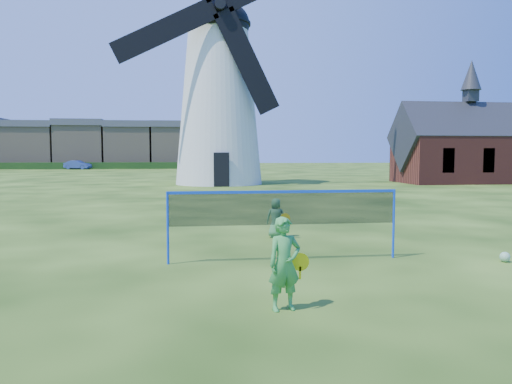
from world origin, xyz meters
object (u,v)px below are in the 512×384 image
at_px(badminton_net, 284,209).
at_px(play_ball, 505,257).
at_px(car_right, 78,165).
at_px(windmill, 219,93).
at_px(chapel, 469,148).
at_px(player_girl, 285,264).
at_px(player_boy, 276,218).

xyz_separation_m(badminton_net, play_ball, (4.73, -0.73, -1.03)).
height_order(badminton_net, play_ball, badminton_net).
relative_size(badminton_net, car_right, 1.28).
distance_m(windmill, badminton_net, 27.93).
relative_size(chapel, badminton_net, 2.28).
bearing_deg(windmill, play_ball, -80.60).
bearing_deg(player_girl, play_ball, 12.62).
bearing_deg(player_girl, badminton_net, 66.15).
relative_size(windmill, player_girl, 14.45).
distance_m(player_boy, car_right, 64.71).
bearing_deg(badminton_net, chapel, 52.85).
height_order(windmill, car_right, windmill).
xyz_separation_m(player_girl, car_right, (-18.07, 68.16, -0.05)).
bearing_deg(player_boy, play_ball, 153.87).
height_order(chapel, badminton_net, chapel).
distance_m(badminton_net, car_right, 67.47).
distance_m(player_girl, play_ball, 5.98).
xyz_separation_m(windmill, player_boy, (0.25, -24.34, -6.37)).
bearing_deg(chapel, car_right, 135.32).
bearing_deg(windmill, car_right, 116.60).
relative_size(player_girl, play_ball, 6.40).
xyz_separation_m(player_girl, player_boy, (0.96, 6.31, -0.15)).
relative_size(windmill, badminton_net, 4.03).
height_order(windmill, badminton_net, windmill).
relative_size(windmill, play_ball, 92.41).
distance_m(chapel, player_boy, 30.78).
relative_size(player_girl, car_right, 0.36).
distance_m(chapel, badminton_net, 33.28).
xyz_separation_m(chapel, play_ball, (-15.34, -27.23, -2.63)).
distance_m(windmill, player_girl, 31.29).
distance_m(play_ball, car_right, 69.62).
bearing_deg(badminton_net, car_right, 106.09).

